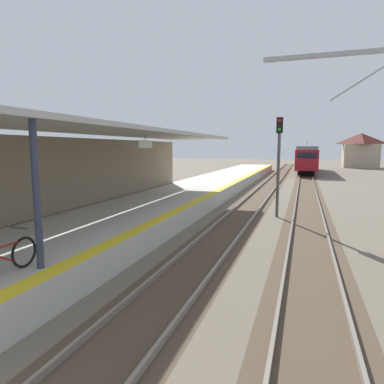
{
  "coord_description": "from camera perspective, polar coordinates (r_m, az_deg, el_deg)",
  "views": [
    {
      "loc": [
        4.99,
        -0.88,
        3.63
      ],
      "look_at": [
        1.29,
        10.22,
        2.1
      ],
      "focal_mm": 31.39,
      "sensor_mm": 36.0,
      "label": 1
    }
  ],
  "objects": [
    {
      "name": "distant_trackside_house",
      "position": [
        70.72,
        26.71,
        6.44
      ],
      "size": [
        6.6,
        5.28,
        6.4
      ],
      "color": "tan",
      "rests_on": "ground"
    },
    {
      "name": "station_platform",
      "position": [
        18.74,
        -5.4,
        -2.35
      ],
      "size": [
        5.0,
        80.0,
        0.91
      ],
      "color": "#B7B5AD",
      "rests_on": "ground"
    },
    {
      "name": "bicycle_beside_commuter",
      "position": [
        8.36,
        -29.38,
        -9.79
      ],
      "size": [
        0.48,
        1.82,
        1.04
      ],
      "color": "black",
      "rests_on": "station_platform"
    },
    {
      "name": "rail_signal_post",
      "position": [
        18.09,
        14.51,
        5.84
      ],
      "size": [
        0.32,
        0.34,
        5.2
      ],
      "color": "#4C4C4C",
      "rests_on": "ground"
    },
    {
      "name": "track_pair_nearest_platform",
      "position": [
        21.41,
        9.89,
        -2.28
      ],
      "size": [
        2.34,
        120.0,
        0.16
      ],
      "color": "#4C3D2D",
      "rests_on": "ground"
    },
    {
      "name": "approaching_train",
      "position": [
        53.65,
        18.86,
        5.51
      ],
      "size": [
        2.93,
        19.6,
        4.76
      ],
      "color": "maroon",
      "rests_on": "ground"
    },
    {
      "name": "station_building_with_canopy",
      "position": [
        15.62,
        -18.12,
        3.51
      ],
      "size": [
        4.85,
        24.0,
        4.43
      ],
      "color": "#4C4C4C",
      "rests_on": "ground"
    },
    {
      "name": "track_pair_middle",
      "position": [
        21.19,
        19.03,
        -2.69
      ],
      "size": [
        2.34,
        120.0,
        0.16
      ],
      "color": "#4C3D2D",
      "rests_on": "ground"
    }
  ]
}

